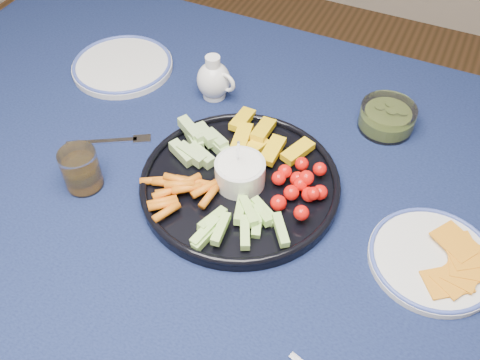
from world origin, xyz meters
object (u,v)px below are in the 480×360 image
at_px(creamer_pitcher, 214,80).
at_px(pickle_bowl, 387,118).
at_px(cheese_plate, 433,258).
at_px(crudite_platter, 239,180).
at_px(dining_table, 244,218).
at_px(side_plate_extra, 122,65).
at_px(juice_tumbler, 82,171).

bearing_deg(creamer_pitcher, pickle_bowl, 9.33).
height_order(pickle_bowl, cheese_plate, pickle_bowl).
distance_m(crudite_platter, cheese_plate, 0.35).
distance_m(dining_table, cheese_plate, 0.36).
height_order(creamer_pitcher, side_plate_extra, creamer_pitcher).
height_order(dining_table, juice_tumbler, juice_tumbler).
height_order(creamer_pitcher, cheese_plate, creamer_pitcher).
bearing_deg(dining_table, creamer_pitcher, 128.52).
bearing_deg(dining_table, crudite_platter, -174.70).
height_order(cheese_plate, juice_tumbler, juice_tumbler).
xyz_separation_m(pickle_bowl, juice_tumbler, (-0.45, -0.39, 0.01)).
distance_m(dining_table, crudite_platter, 0.11).
relative_size(dining_table, crudite_platter, 4.61).
bearing_deg(side_plate_extra, pickle_bowl, 5.96).
bearing_deg(side_plate_extra, crudite_platter, -28.37).
bearing_deg(pickle_bowl, creamer_pitcher, -170.67).
relative_size(crudite_platter, pickle_bowl, 3.28).
bearing_deg(cheese_plate, side_plate_extra, 163.31).
xyz_separation_m(creamer_pitcher, side_plate_extra, (-0.23, -0.00, -0.03)).
distance_m(creamer_pitcher, side_plate_extra, 0.24).
distance_m(dining_table, side_plate_extra, 0.47).
height_order(dining_table, pickle_bowl, pickle_bowl).
relative_size(pickle_bowl, side_plate_extra, 0.49).
relative_size(crudite_platter, side_plate_extra, 1.60).
distance_m(creamer_pitcher, cheese_plate, 0.56).
bearing_deg(juice_tumbler, creamer_pitcher, 73.50).
bearing_deg(crudite_platter, side_plate_extra, 151.63).
height_order(juice_tumbler, side_plate_extra, juice_tumbler).
relative_size(pickle_bowl, cheese_plate, 0.53).
bearing_deg(crudite_platter, juice_tumbler, -156.15).
bearing_deg(creamer_pitcher, side_plate_extra, -179.27).
distance_m(creamer_pitcher, juice_tumbler, 0.34).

